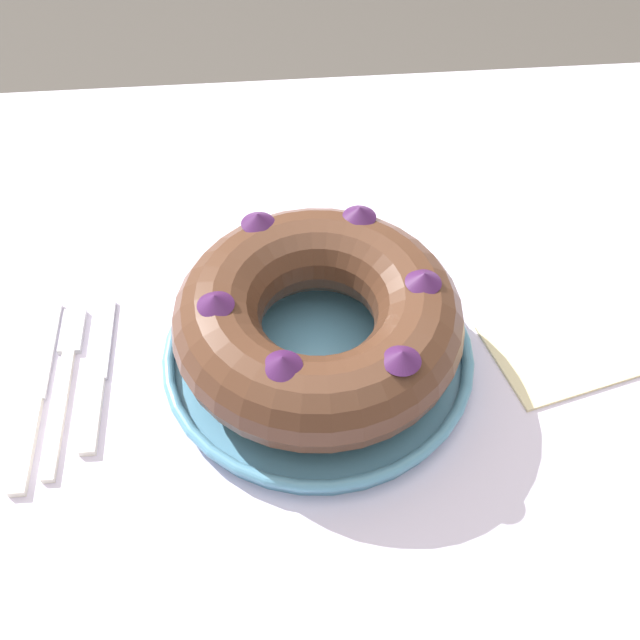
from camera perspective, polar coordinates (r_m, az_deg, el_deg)
The scene contains 8 objects.
ground_plane at distance 1.46m, azimuth -0.14°, elevation -20.84°, with size 8.00×8.00×0.00m, color #4C4742.
dining_table at distance 0.86m, azimuth -0.22°, elevation -5.85°, with size 1.45×1.04×0.75m.
serving_dish at distance 0.77m, azimuth 0.00°, elevation -2.68°, with size 0.32×0.32×0.02m.
bundt_cake at distance 0.73m, azimuth 0.00°, elevation 0.03°, with size 0.29×0.29×0.10m.
fork at distance 0.81m, azimuth -18.84°, elevation -4.01°, with size 0.02×0.21×0.01m.
serving_knife at distance 0.80m, azimuth -20.94°, elevation -5.96°, with size 0.02×0.23×0.01m.
cake_knife at distance 0.80m, azimuth -16.66°, elevation -4.55°, with size 0.02×0.20×0.01m.
napkin at distance 0.84m, azimuth 18.39°, elevation -2.01°, with size 0.16×0.11×0.00m, color beige.
Camera 1 is at (-0.04, -0.49, 1.38)m, focal length 42.00 mm.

